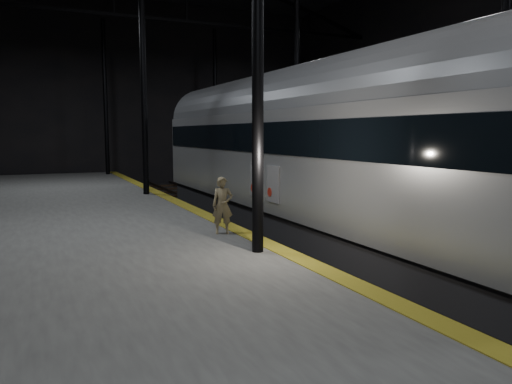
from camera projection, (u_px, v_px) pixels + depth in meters
ground at (311, 244)px, 16.73m from camera, size 44.00×44.00×0.00m
platform_left at (74, 251)px, 13.60m from camera, size 9.00×43.80×1.00m
platform_right at (475, 215)px, 19.75m from camera, size 9.00×43.80×1.00m
tactile_strip at (220, 222)px, 15.28m from camera, size 0.50×43.80×0.01m
track at (311, 242)px, 16.73m from camera, size 2.40×43.00×0.24m
train at (301, 146)px, 17.01m from camera, size 3.27×21.85×5.84m
woman at (223, 205)px, 13.42m from camera, size 0.64×0.51×1.54m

